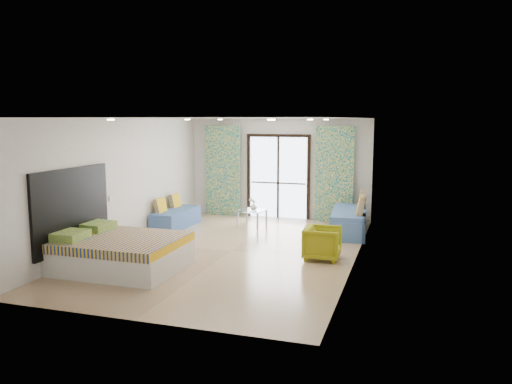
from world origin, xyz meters
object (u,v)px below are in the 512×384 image
(daybed_left, at_px, (176,218))
(bed, at_px, (120,252))
(coffee_table, at_px, (252,212))
(armchair, at_px, (322,241))
(daybed_right, at_px, (350,220))

(daybed_left, bearing_deg, bed, -77.71)
(bed, height_order, coffee_table, bed)
(bed, xyz_separation_m, armchair, (3.36, 1.71, 0.04))
(daybed_left, distance_m, coffee_table, 1.92)
(bed, distance_m, coffee_table, 4.31)
(daybed_right, distance_m, coffee_table, 2.44)
(coffee_table, bearing_deg, armchair, -47.86)
(daybed_left, xyz_separation_m, daybed_right, (4.23, 0.63, 0.06))
(armchair, bearing_deg, daybed_left, 64.18)
(armchair, bearing_deg, bed, 114.91)
(bed, xyz_separation_m, daybed_right, (3.60, 4.10, 0.00))
(bed, bearing_deg, daybed_right, 48.76)
(bed, bearing_deg, armchair, 26.98)
(daybed_right, relative_size, armchair, 2.94)
(bed, height_order, armchair, bed)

